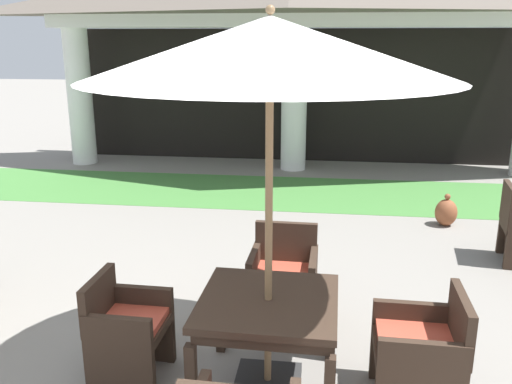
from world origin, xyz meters
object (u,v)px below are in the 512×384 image
patio_umbrella_near_foreground (270,52)px  patio_chair_near_foreground_west (127,330)px  terracotta_urn (446,212)px  patio_chair_near_foreground_north (283,278)px  patio_table_near_foreground (268,312)px  patio_chair_near_foreground_east (422,352)px

patio_umbrella_near_foreground → patio_chair_near_foreground_west: (-1.06, 0.02, -2.00)m
patio_umbrella_near_foreground → patio_chair_near_foreground_west: bearing=178.7°
terracotta_urn → patio_chair_near_foreground_north: bearing=-125.1°
patio_chair_near_foreground_west → patio_chair_near_foreground_north: bearing=135.2°
patio_table_near_foreground → patio_chair_near_foreground_east: size_ratio=1.17×
patio_chair_near_foreground_east → terracotta_urn: (0.96, 3.93, -0.21)m
patio_umbrella_near_foreground → patio_chair_near_foreground_north: size_ratio=3.14×
patio_table_near_foreground → patio_chair_near_foreground_north: 1.09m
patio_chair_near_foreground_west → terracotta_urn: bearing=142.8°
patio_table_near_foreground → terracotta_urn: (2.02, 3.91, -0.44)m
patio_chair_near_foreground_north → terracotta_urn: 3.48m
patio_chair_near_foreground_west → patio_chair_near_foreground_east: size_ratio=0.96×
patio_umbrella_near_foreground → terracotta_urn: bearing=62.6°
patio_chair_near_foreground_north → terracotta_urn: size_ratio=1.88×
patio_chair_near_foreground_west → terracotta_urn: 4.96m
patio_umbrella_near_foreground → patio_chair_near_foreground_east: bearing=-1.3°
patio_chair_near_foreground_north → terracotta_urn: (2.00, 2.84, -0.21)m
patio_chair_near_foreground_east → patio_chair_near_foreground_north: 1.50m
patio_chair_near_foreground_west → patio_chair_near_foreground_north: patio_chair_near_foreground_north is taller
patio_chair_near_foreground_north → terracotta_urn: bearing=-123.9°
patio_table_near_foreground → patio_umbrella_near_foreground: size_ratio=0.37×
patio_table_near_foreground → patio_chair_near_foreground_north: (0.02, 1.06, -0.23)m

